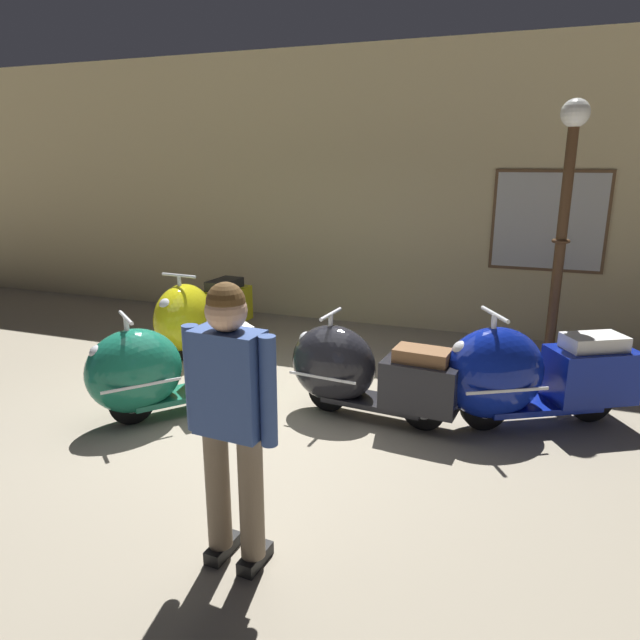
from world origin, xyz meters
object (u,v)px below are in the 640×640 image
scooter_0 (197,315)px  scooter_2 (359,371)px  scooter_3 (523,375)px  scooter_1 (164,369)px  visitor_0 (231,409)px  lamppost (562,234)px

scooter_0 → scooter_2: 2.77m
scooter_3 → scooter_2: bearing=-17.8°
scooter_0 → scooter_1: (0.76, -1.80, -0.02)m
scooter_0 → visitor_0: size_ratio=1.01×
scooter_0 → lamppost: (4.24, 0.46, 1.16)m
scooter_0 → scooter_1: 1.95m
scooter_2 → scooter_3: 1.52m
lamppost → visitor_0: lamppost is taller
scooter_1 → visitor_0: bearing=84.5°
lamppost → scooter_2: bearing=-136.9°
visitor_0 → lamppost: bearing=-21.2°
scooter_0 → visitor_0: visitor_0 is taller
scooter_2 → lamppost: lamppost is taller
visitor_0 → scooter_3: bearing=-27.4°
scooter_1 → scooter_2: 1.87m
scooter_2 → lamppost: 2.65m
scooter_3 → lamppost: 1.75m
scooter_3 → visitor_0: size_ratio=1.04×
scooter_0 → lamppost: size_ratio=0.60×
scooter_0 → scooter_1: scooter_0 is taller
scooter_0 → scooter_2: (2.51, -1.16, -0.03)m
scooter_0 → scooter_3: 4.08m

